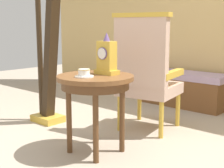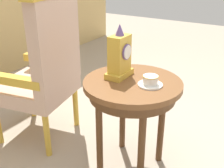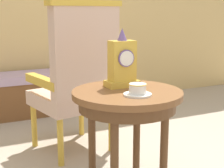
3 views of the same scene
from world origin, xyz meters
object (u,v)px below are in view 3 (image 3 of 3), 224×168
Objects in this scene: mantel_clock at (122,63)px; window_bench at (16,95)px; armchair at (78,77)px; teacup_left at (138,90)px; side_table at (127,105)px.

mantel_clock is 0.29× the size of window_bench.
armchair is at bearing 95.02° from mantel_clock.
teacup_left is 0.44× the size of mantel_clock.
side_table is 0.16m from teacup_left.
armchair is 1.25m from window_bench.
teacup_left is 0.13× the size of armchair.
side_table is 0.56× the size of window_bench.
window_bench is at bearing 97.97° from teacup_left.
teacup_left is 2.07m from window_bench.
side_table is at bearing -87.55° from armchair.
armchair is at bearing 91.95° from teacup_left.
mantel_clock is 0.63m from armchair.
side_table is 1.90× the size of mantel_clock.
window_bench is (-0.30, 1.77, -0.55)m from mantel_clock.
mantel_clock is 0.29× the size of armchair.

